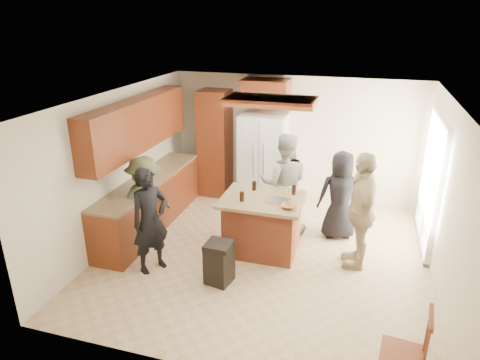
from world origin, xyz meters
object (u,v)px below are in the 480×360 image
(refrigerator, at_px, (263,158))
(person_front_left, at_px, (150,221))
(person_behind_left, at_px, (284,183))
(person_counter, at_px, (146,202))
(spindle_chair, at_px, (404,356))
(kitchen_island, at_px, (262,224))
(person_behind_right, at_px, (340,195))
(person_side_right, at_px, (361,211))
(trash_bin, at_px, (219,262))

(refrigerator, bearing_deg, person_front_left, -107.96)
(person_behind_left, bearing_deg, person_front_left, 38.24)
(person_front_left, bearing_deg, person_counter, 64.75)
(person_behind_left, bearing_deg, spindle_chair, 110.56)
(person_behind_left, xyz_separation_m, person_counter, (-2.03, -1.19, -0.11))
(person_behind_left, xyz_separation_m, kitchen_island, (-0.18, -0.82, -0.41))
(person_behind_right, height_order, person_side_right, person_side_right)
(kitchen_island, bearing_deg, spindle_chair, -48.83)
(person_front_left, relative_size, person_behind_left, 0.91)
(person_counter, xyz_separation_m, kitchen_island, (1.85, 0.36, -0.30))
(kitchen_island, xyz_separation_m, spindle_chair, (2.02, -2.31, -0.02))
(trash_bin, bearing_deg, refrigerator, 91.98)
(person_counter, xyz_separation_m, refrigerator, (1.37, 2.35, 0.13))
(person_behind_left, bearing_deg, refrigerator, -70.70)
(person_behind_left, bearing_deg, person_counter, 20.40)
(person_front_left, bearing_deg, trash_bin, -60.95)
(person_front_left, bearing_deg, person_behind_left, -10.43)
(person_counter, height_order, refrigerator, refrigerator)
(person_side_right, bearing_deg, person_behind_right, -163.36)
(person_behind_left, distance_m, spindle_chair, 3.66)
(person_front_left, distance_m, person_side_right, 3.10)
(spindle_chair, bearing_deg, person_behind_right, 105.65)
(refrigerator, bearing_deg, person_behind_right, -35.31)
(person_front_left, xyz_separation_m, refrigerator, (0.96, 2.97, 0.09))
(person_behind_right, bearing_deg, person_front_left, 20.23)
(person_side_right, bearing_deg, person_counter, -89.70)
(person_behind_right, distance_m, person_side_right, 0.91)
(person_counter, distance_m, trash_bin, 1.68)
(person_front_left, distance_m, person_counter, 0.74)
(person_behind_right, relative_size, person_counter, 0.99)
(person_counter, distance_m, spindle_chair, 4.35)
(person_counter, height_order, trash_bin, person_counter)
(refrigerator, height_order, trash_bin, refrigerator)
(person_front_left, xyz_separation_m, trash_bin, (1.07, -0.04, -0.49))
(person_side_right, bearing_deg, person_front_left, -77.31)
(person_front_left, relative_size, person_side_right, 0.89)
(person_behind_left, xyz_separation_m, trash_bin, (-0.55, -1.85, -0.57))
(person_front_left, height_order, trash_bin, person_front_left)
(person_behind_left, bearing_deg, person_side_right, 138.53)
(person_side_right, relative_size, trash_bin, 2.87)
(person_side_right, bearing_deg, person_behind_left, -127.77)
(person_front_left, xyz_separation_m, person_counter, (-0.41, 0.62, -0.03))
(person_counter, bearing_deg, refrigerator, -12.95)
(person_behind_left, distance_m, person_behind_right, 0.97)
(person_front_left, xyz_separation_m, spindle_chair, (3.46, -1.33, -0.35))
(trash_bin, distance_m, spindle_chair, 2.72)
(person_behind_right, xyz_separation_m, refrigerator, (-1.61, 1.14, 0.14))
(person_front_left, distance_m, person_behind_left, 2.43)
(person_behind_left, relative_size, refrigerator, 0.98)
(person_behind_left, xyz_separation_m, spindle_chair, (1.84, -3.13, -0.43))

